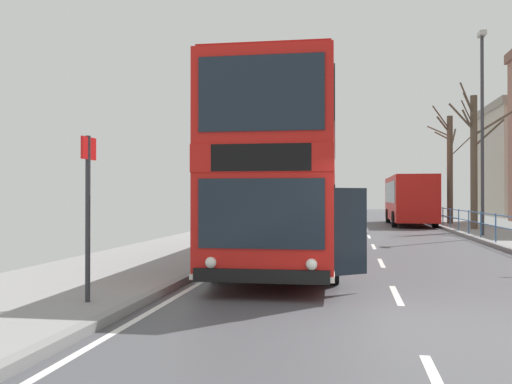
{
  "coord_description": "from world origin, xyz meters",
  "views": [
    {
      "loc": [
        -0.84,
        -7.55,
        1.82
      ],
      "look_at": [
        -3.14,
        5.46,
        1.93
      ],
      "focal_mm": 37.36,
      "sensor_mm": 36.0,
      "label": 1
    }
  ],
  "objects": [
    {
      "name": "bare_tree_far_02",
      "position": [
        5.27,
        27.17,
        3.72
      ],
      "size": [
        2.84,
        2.43,
        7.2
      ],
      "color": "brown",
      "rests_on": "ground"
    },
    {
      "name": "bare_tree_far_00",
      "position": [
        5.52,
        21.58,
        3.88
      ],
      "size": [
        3.25,
        1.22,
        7.46
      ],
      "color": "brown",
      "rests_on": "ground"
    },
    {
      "name": "pedestrian_railing_far_kerb",
      "position": [
        4.45,
        14.43,
        0.86
      ],
      "size": [
        0.05,
        34.02,
        1.06
      ],
      "color": "#386BA8",
      "rests_on": "ground"
    },
    {
      "name": "background_bus_far_lane",
      "position": [
        2.91,
        27.79,
        1.69
      ],
      "size": [
        2.63,
        9.39,
        3.09
      ],
      "color": "red",
      "rests_on": "ground"
    },
    {
      "name": "double_decker_bus_main",
      "position": [
        -2.5,
        7.02,
        2.38
      ],
      "size": [
        3.44,
        11.26,
        4.56
      ],
      "color": "red",
      "rests_on": "ground"
    },
    {
      "name": "bus_stop_sign_near",
      "position": [
        -4.97,
        0.36,
        1.77
      ],
      "size": [
        0.08,
        0.44,
        2.66
      ],
      "color": "#2D2D33",
      "rests_on": "ground"
    },
    {
      "name": "street_lamp_far_side",
      "position": [
        4.81,
        16.83,
        5.19
      ],
      "size": [
        0.28,
        0.6,
        8.84
      ],
      "color": "#38383D",
      "rests_on": "ground"
    },
    {
      "name": "ground",
      "position": [
        -0.72,
        -0.0,
        0.04
      ],
      "size": [
        15.8,
        140.0,
        0.2
      ],
      "color": "#4C4C51"
    }
  ]
}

